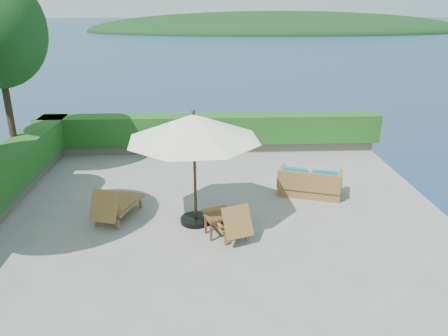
{
  "coord_description": "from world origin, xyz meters",
  "views": [
    {
      "loc": [
        -0.19,
        -9.84,
        5.09
      ],
      "look_at": [
        0.3,
        0.8,
        1.1
      ],
      "focal_mm": 35.0,
      "sensor_mm": 36.0,
      "label": 1
    }
  ],
  "objects_px": {
    "patio_umbrella": "(194,128)",
    "wicker_loveseat": "(310,184)",
    "lounge_left": "(116,205)",
    "side_table": "(216,219)",
    "lounge_right": "(228,220)"
  },
  "relations": [
    {
      "from": "patio_umbrella",
      "to": "lounge_left",
      "type": "bearing_deg",
      "value": 172.69
    },
    {
      "from": "lounge_left",
      "to": "side_table",
      "type": "xyz_separation_m",
      "value": [
        2.49,
        -0.96,
        0.03
      ]
    },
    {
      "from": "lounge_left",
      "to": "wicker_loveseat",
      "type": "height_order",
      "value": "lounge_left"
    },
    {
      "from": "lounge_right",
      "to": "wicker_loveseat",
      "type": "distance_m",
      "value": 3.28
    },
    {
      "from": "patio_umbrella",
      "to": "side_table",
      "type": "relative_size",
      "value": 6.51
    },
    {
      "from": "wicker_loveseat",
      "to": "patio_umbrella",
      "type": "bearing_deg",
      "value": -135.8
    },
    {
      "from": "wicker_loveseat",
      "to": "side_table",
      "type": "bearing_deg",
      "value": -121.93
    },
    {
      "from": "lounge_left",
      "to": "lounge_right",
      "type": "relative_size",
      "value": 1.06
    },
    {
      "from": "patio_umbrella",
      "to": "side_table",
      "type": "height_order",
      "value": "patio_umbrella"
    },
    {
      "from": "lounge_right",
      "to": "side_table",
      "type": "height_order",
      "value": "lounge_right"
    },
    {
      "from": "lounge_left",
      "to": "side_table",
      "type": "height_order",
      "value": "lounge_left"
    },
    {
      "from": "patio_umbrella",
      "to": "wicker_loveseat",
      "type": "height_order",
      "value": "patio_umbrella"
    },
    {
      "from": "patio_umbrella",
      "to": "wicker_loveseat",
      "type": "xyz_separation_m",
      "value": [
        3.2,
        1.53,
        -2.09
      ]
    },
    {
      "from": "lounge_right",
      "to": "wicker_loveseat",
      "type": "xyz_separation_m",
      "value": [
        2.44,
        2.19,
        -0.04
      ]
    },
    {
      "from": "patio_umbrella",
      "to": "lounge_right",
      "type": "xyz_separation_m",
      "value": [
        0.77,
        -0.66,
        -2.04
      ]
    }
  ]
}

